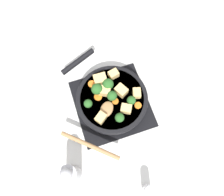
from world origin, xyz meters
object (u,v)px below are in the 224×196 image
Objects in this scene: wooden_spoon at (98,129)px; skillet_pan at (112,99)px; pepper_mill at (70,174)px; salt_shaker at (148,190)px.

skillet_pan is at bearing 139.42° from wooden_spoon.
skillet_pan is 0.14m from wooden_spoon.
wooden_spoon is at bearing 130.92° from pepper_mill.
salt_shaker reaches higher than skillet_pan.
pepper_mill is at bearing -45.42° from skillet_pan.
salt_shaker is at bearing 60.44° from pepper_mill.
pepper_mill is at bearing -49.08° from wooden_spoon.
wooden_spoon is (0.11, -0.09, 0.03)m from skillet_pan.
skillet_pan is at bearing -177.20° from salt_shaker.
salt_shaker is (0.26, 0.11, -0.05)m from wooden_spoon.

